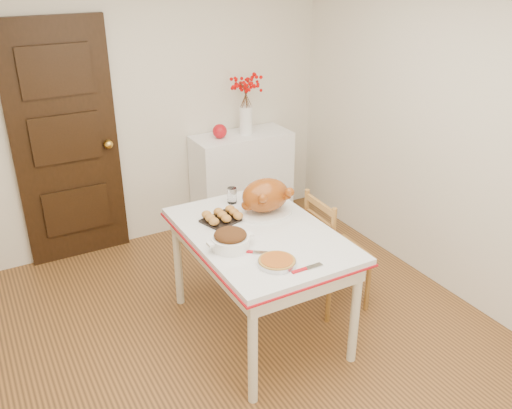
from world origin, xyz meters
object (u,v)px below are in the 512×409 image
sideboard (242,180)px  pumpkin_pie (277,261)px  kitchen_table (259,282)px  turkey_platter (265,197)px  chair_oak (337,251)px

sideboard → pumpkin_pie: size_ratio=4.04×
kitchen_table → turkey_platter: turkey_platter is taller
chair_oak → turkey_platter: bearing=68.1°
turkey_platter → chair_oak: bearing=-27.1°
kitchen_table → turkey_platter: size_ratio=3.30×
chair_oak → turkey_platter: 0.71m
sideboard → pumpkin_pie: 2.15m
sideboard → pumpkin_pie: (-0.80, -1.97, 0.36)m
kitchen_table → pumpkin_pie: 0.60m
kitchen_table → pumpkin_pie: bearing=-105.6°
kitchen_table → turkey_platter: (0.17, 0.22, 0.53)m
sideboard → kitchen_table: (-0.68, -1.55, -0.07)m
sideboard → pumpkin_pie: bearing=-112.1°
sideboard → chair_oak: size_ratio=1.00×
sideboard → turkey_platter: (-0.51, -1.33, 0.46)m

